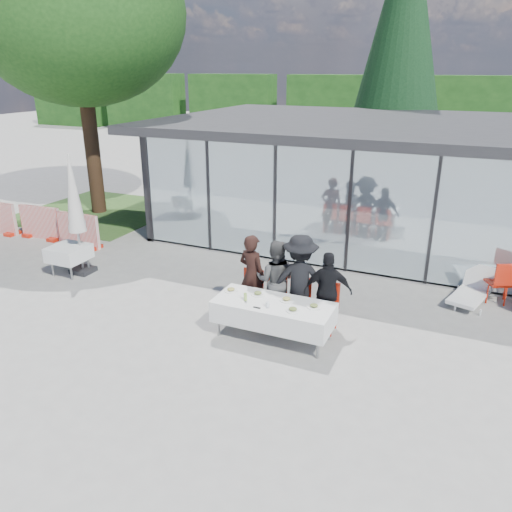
{
  "coord_description": "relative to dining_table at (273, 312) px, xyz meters",
  "views": [
    {
      "loc": [
        3.68,
        -7.61,
        4.89
      ],
      "look_at": [
        -0.21,
        1.2,
        1.23
      ],
      "focal_mm": 35.0,
      "sensor_mm": 36.0,
      "label": 1
    }
  ],
  "objects": [
    {
      "name": "juice_bottle",
      "position": [
        -0.52,
        -0.14,
        0.29
      ],
      "size": [
        0.06,
        0.06,
        0.15
      ],
      "primitive_type": "cylinder",
      "color": "#88B14A",
      "rests_on": "dining_table"
    },
    {
      "name": "grass_patch",
      "position": [
        -9.07,
        5.75,
        -0.53
      ],
      "size": [
        5.0,
        5.0,
        0.02
      ],
      "primitive_type": "cube",
      "color": "#385926",
      "rests_on": "ground"
    },
    {
      "name": "conifer_tree",
      "position": [
        -0.07,
        12.75,
        5.45
      ],
      "size": [
        4.0,
        4.0,
        10.5
      ],
      "color": "#382316",
      "rests_on": "ground"
    },
    {
      "name": "folded_eyeglasses",
      "position": [
        -0.19,
        -0.34,
        0.22
      ],
      "size": [
        0.14,
        0.03,
        0.01
      ],
      "primitive_type": "cube",
      "color": "black",
      "rests_on": "dining_table"
    },
    {
      "name": "plate_d",
      "position": [
        0.76,
        0.11,
        0.24
      ],
      "size": [
        0.27,
        0.27,
        0.07
      ],
      "color": "white",
      "rests_on": "dining_table"
    },
    {
      "name": "drinking_glasses",
      "position": [
        -0.03,
        -0.22,
        0.26
      ],
      "size": [
        0.07,
        0.07,
        0.1
      ],
      "color": "silver",
      "rests_on": "dining_table"
    },
    {
      "name": "diner_a",
      "position": [
        -0.79,
        0.78,
        0.33
      ],
      "size": [
        0.78,
        0.78,
        1.74
      ],
      "primitive_type": "imported",
      "rotation": [
        0.0,
        0.0,
        2.87
      ],
      "color": "black",
      "rests_on": "ground"
    },
    {
      "name": "spare_table_left",
      "position": [
        -5.85,
        0.88,
        0.02
      ],
      "size": [
        0.86,
        0.86,
        0.74
      ],
      "color": "white",
      "rests_on": "ground"
    },
    {
      "name": "diner_chair_b",
      "position": [
        -0.27,
        0.75,
        -0.0
      ],
      "size": [
        0.44,
        0.44,
        0.97
      ],
      "color": "red",
      "rests_on": "ground"
    },
    {
      "name": "deciduous_tree",
      "position": [
        -9.07,
        5.75,
        5.94
      ],
      "size": [
        7.04,
        6.4,
        9.38
      ],
      "color": "#382316",
      "rests_on": "ground"
    },
    {
      "name": "diner_chair_c",
      "position": [
        0.25,
        0.75,
        -0.0
      ],
      "size": [
        0.44,
        0.44,
        0.97
      ],
      "color": "red",
      "rests_on": "ground"
    },
    {
      "name": "plate_extra",
      "position": [
        0.45,
        -0.18,
        0.24
      ],
      "size": [
        0.27,
        0.27,
        0.07
      ],
      "color": "white",
      "rests_on": "dining_table"
    },
    {
      "name": "plate_c",
      "position": [
        0.2,
        0.18,
        0.24
      ],
      "size": [
        0.27,
        0.27,
        0.07
      ],
      "color": "white",
      "rests_on": "dining_table"
    },
    {
      "name": "spare_chair_b",
      "position": [
        3.97,
        3.39,
        -0.0
      ],
      "size": [
        0.59,
        0.59,
        0.97
      ],
      "color": "red",
      "rests_on": "ground"
    },
    {
      "name": "construction_barriers",
      "position": [
        -10.27,
        2.62,
        -0.1
      ],
      "size": [
        7.8,
        0.6,
        1.0
      ],
      "color": "red",
      "rests_on": "ground"
    },
    {
      "name": "treeline",
      "position": [
        -2.57,
        27.75,
        1.66
      ],
      "size": [
        62.5,
        2.0,
        4.4
      ],
      "color": "#173D13",
      "rests_on": "ground"
    },
    {
      "name": "plate_a",
      "position": [
        -0.96,
        0.14,
        0.24
      ],
      "size": [
        0.27,
        0.27,
        0.07
      ],
      "color": "white",
      "rests_on": "dining_table"
    },
    {
      "name": "diner_chair_d",
      "position": [
        0.83,
        0.75,
        -0.0
      ],
      "size": [
        0.44,
        0.44,
        0.97
      ],
      "color": "red",
      "rests_on": "ground"
    },
    {
      "name": "diner_b",
      "position": [
        -0.27,
        0.78,
        0.31
      ],
      "size": [
        0.96,
        0.96,
        1.7
      ],
      "primitive_type": "imported",
      "rotation": [
        0.0,
        0.0,
        3.32
      ],
      "color": "#4B4B4B",
      "rests_on": "ground"
    },
    {
      "name": "lounger",
      "position": [
        3.44,
        3.31,
        -0.28
      ],
      "size": [
        0.94,
        1.45,
        0.72
      ],
      "color": "white",
      "rests_on": "ground"
    },
    {
      "name": "diner_c",
      "position": [
        0.25,
        0.78,
        0.4
      ],
      "size": [
        1.52,
        1.52,
        1.88
      ],
      "primitive_type": "imported",
      "rotation": [
        0.0,
        0.0,
        3.44
      ],
      "color": "black",
      "rests_on": "ground"
    },
    {
      "name": "diner_chair_a",
      "position": [
        -0.79,
        0.75,
        -0.0
      ],
      "size": [
        0.44,
        0.44,
        0.97
      ],
      "color": "red",
      "rests_on": "ground"
    },
    {
      "name": "ground",
      "position": [
        -0.57,
        -0.25,
        -0.54
      ],
      "size": [
        90.0,
        90.0,
        0.0
      ],
      "primitive_type": "plane",
      "color": "gray",
      "rests_on": "ground"
    },
    {
      "name": "diner_d",
      "position": [
        0.83,
        0.78,
        0.27
      ],
      "size": [
        1.16,
        1.16,
        1.61
      ],
      "primitive_type": "imported",
      "rotation": [
        0.0,
        0.0,
        3.41
      ],
      "color": "black",
      "rests_on": "ground"
    },
    {
      "name": "plate_b",
      "position": [
        -0.4,
        0.19,
        0.24
      ],
      "size": [
        0.27,
        0.27,
        0.07
      ],
      "color": "white",
      "rests_on": "dining_table"
    },
    {
      "name": "dining_table",
      "position": [
        0.0,
        0.0,
        0.0
      ],
      "size": [
        2.26,
        0.96,
        0.75
      ],
      "color": "white",
      "rests_on": "ground"
    },
    {
      "name": "market_umbrella",
      "position": [
        -5.64,
        1.08,
        1.35
      ],
      "size": [
        0.5,
        0.5,
        3.0
      ],
      "color": "black",
      "rests_on": "ground"
    },
    {
      "name": "pavilion",
      "position": [
        1.43,
        7.92,
        1.61
      ],
      "size": [
        14.8,
        8.8,
        3.44
      ],
      "color": "gray",
      "rests_on": "ground"
    }
  ]
}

